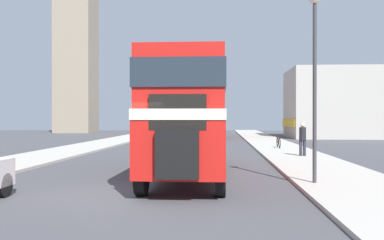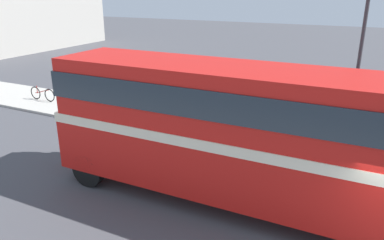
{
  "view_description": "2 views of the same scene",
  "coord_description": "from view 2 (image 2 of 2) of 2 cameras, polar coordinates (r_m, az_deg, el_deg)",
  "views": [
    {
      "loc": [
        2.7,
        -11.64,
        2.11
      ],
      "look_at": [
        1.63,
        4.38,
        2.03
      ],
      "focal_mm": 40.0,
      "sensor_mm": 36.0,
      "label": 1
    },
    {
      "loc": [
        -7.45,
        1.19,
        5.96
      ],
      "look_at": [
        1.63,
        5.7,
        2.37
      ],
      "focal_mm": 35.0,
      "sensor_mm": 36.0,
      "label": 2
    }
  ],
  "objects": [
    {
      "name": "double_decker_bus",
      "position": [
        10.25,
        6.78,
        -0.89
      ],
      "size": [
        2.43,
        11.09,
        4.03
      ],
      "color": "red",
      "rests_on": "ground_plane"
    },
    {
      "name": "pedestrian_walking",
      "position": [
        18.21,
        -7.83,
        3.85
      ],
      "size": [
        0.35,
        0.35,
        1.73
      ],
      "color": "#282833",
      "rests_on": "sidewalk_right"
    },
    {
      "name": "bicycle_on_pavement",
      "position": [
        22.05,
        -21.83,
        3.71
      ],
      "size": [
        0.05,
        1.76,
        0.78
      ],
      "color": "black",
      "rests_on": "sidewalk_right"
    },
    {
      "name": "street_lamp",
      "position": [
        13.2,
        24.23,
        9.09
      ],
      "size": [
        0.36,
        0.36,
        5.86
      ],
      "color": "#38383D",
      "rests_on": "sidewalk_right"
    },
    {
      "name": "shop_building_block",
      "position": [
        43.16,
        -26.04,
        14.57
      ],
      "size": [
        18.63,
        8.49,
        7.31
      ],
      "color": "#B2ADA3",
      "rests_on": "ground_plane"
    }
  ]
}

